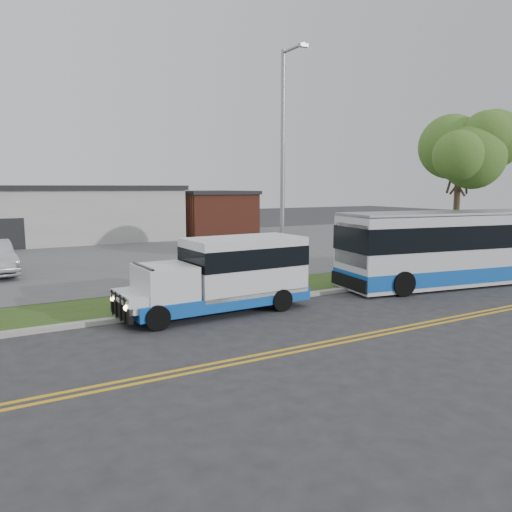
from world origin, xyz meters
TOP-DOWN VIEW (x-y plane):
  - ground at (0.00, 0.00)m, footprint 140.00×140.00m
  - lane_line_north at (0.00, -3.85)m, footprint 70.00×0.12m
  - lane_line_south at (0.00, -4.15)m, footprint 70.00×0.12m
  - curb at (0.00, 1.10)m, footprint 80.00×0.30m
  - verge at (0.00, 2.90)m, footprint 80.00×3.30m
  - parking_lot at (0.00, 17.00)m, footprint 80.00×25.00m
  - commercial_building at (-6.00, 27.00)m, footprint 25.40×10.40m
  - brick_wing at (10.50, 26.00)m, footprint 6.30×7.30m
  - tree_east at (14.00, 3.00)m, footprint 5.20×5.20m
  - streetlight_near at (3.00, 2.73)m, footprint 0.35×1.53m
  - shuttle_bus at (-0.63, 0.62)m, footprint 6.65×2.39m
  - transit_bus at (10.53, -0.15)m, footprint 11.78×4.39m

SIDE VIEW (x-z plane):
  - ground at x=0.00m, z-range 0.00..0.00m
  - lane_line_north at x=0.00m, z-range 0.00..0.01m
  - lane_line_south at x=0.00m, z-range 0.00..0.01m
  - verge at x=0.00m, z-range 0.00..0.10m
  - parking_lot at x=0.00m, z-range 0.00..0.10m
  - curb at x=0.00m, z-range 0.00..0.15m
  - shuttle_bus at x=-0.63m, z-range 0.09..2.61m
  - transit_bus at x=10.53m, z-range 0.02..3.21m
  - brick_wing at x=10.50m, z-range 0.01..3.91m
  - commercial_building at x=-6.00m, z-range 0.01..4.36m
  - streetlight_near at x=3.00m, z-range 0.48..9.98m
  - tree_east at x=14.00m, z-range 2.04..10.37m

